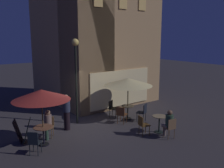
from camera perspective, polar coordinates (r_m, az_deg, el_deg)
ground_plane at (r=12.08m, az=-8.64°, el=-9.91°), size 60.00×60.00×0.00m
cafe_building at (r=15.93m, az=-5.37°, el=10.49°), size 6.08×6.93×8.33m
street_lamp_near_corner at (r=12.02m, az=-8.25°, el=4.57°), size 0.34×0.34×4.14m
menu_sandwich_board at (r=10.94m, az=-19.69°, el=-9.99°), size 0.83×0.77×0.94m
cafe_table_0 at (r=13.07m, az=3.59°, el=-5.90°), size 0.65×0.65×0.71m
cafe_table_1 at (r=10.39m, az=-15.33°, el=-10.38°), size 0.76×0.76×0.76m
cafe_table_2 at (r=11.50m, az=10.68°, el=-8.35°), size 0.62×0.62×0.77m
patio_umbrella_0 at (r=12.72m, az=3.67°, el=0.45°), size 2.48×2.48×2.16m
patio_umbrella_1 at (r=9.96m, az=-15.76°, el=-2.42°), size 2.22×2.22×2.26m
cafe_chair_0 at (r=12.76m, az=7.09°, el=-6.12°), size 0.57×0.57×0.90m
cafe_chair_1 at (r=13.38m, az=0.13°, el=-5.27°), size 0.59×0.59×0.87m
cafe_chair_2 at (r=12.37m, az=2.13°, el=-6.68°), size 0.57×0.57×0.87m
cafe_chair_3 at (r=9.66m, az=-17.29°, el=-12.28°), size 0.55×0.55×0.91m
cafe_chair_4 at (r=11.20m, az=-14.19°, el=-8.97°), size 0.59×0.59×0.85m
cafe_chair_5 at (r=10.90m, az=13.15°, el=-9.41°), size 0.47×0.47×0.88m
cafe_chair_6 at (r=11.08m, az=6.97°, el=-8.92°), size 0.50×0.50×0.86m
patron_seated_0 at (r=11.01m, az=-14.41°, el=-8.44°), size 0.47×0.50×1.20m
patron_seated_1 at (r=10.95m, az=12.74°, el=-8.40°), size 0.40×0.53×1.23m
patron_standing_2 at (r=11.70m, az=-10.27°, el=-6.32°), size 0.33×0.33×1.66m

